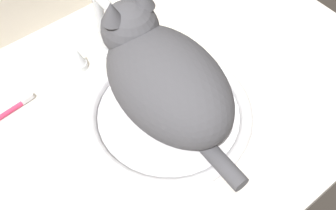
{
  "coord_description": "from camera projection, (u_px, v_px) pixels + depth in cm",
  "views": [
    {
      "loc": [
        -28.11,
        -40.44,
        72.5
      ],
      "look_at": [
        1.16,
        -4.15,
        7.0
      ],
      "focal_mm": 43.93,
      "sensor_mm": 36.0,
      "label": 1
    }
  ],
  "objects": [
    {
      "name": "countertop",
      "position": [
        151.0,
        110.0,
        0.86
      ],
      "size": [
        105.8,
        69.26,
        3.0
      ],
      "primitive_type": "cube",
      "color": "silver",
      "rests_on": "ground"
    },
    {
      "name": "sink_basin",
      "position": [
        168.0,
        113.0,
        0.83
      ],
      "size": [
        34.12,
        34.12,
        2.6
      ],
      "color": "white",
      "rests_on": "countertop"
    },
    {
      "name": "faucet",
      "position": [
        105.0,
        33.0,
        0.88
      ],
      "size": [
        16.92,
        10.79,
        17.65
      ],
      "color": "silver",
      "rests_on": "countertop"
    },
    {
      "name": "cat",
      "position": [
        161.0,
        74.0,
        0.76
      ],
      "size": [
        20.28,
        39.18,
        20.57
      ],
      "color": "#4C4C51",
      "rests_on": "sink_basin"
    },
    {
      "name": "toothbrush",
      "position": [
        0.0,
        117.0,
        0.83
      ],
      "size": [
        16.15,
        2.35,
        1.7
      ],
      "color": "#D83359",
      "rests_on": "countertop"
    }
  ]
}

